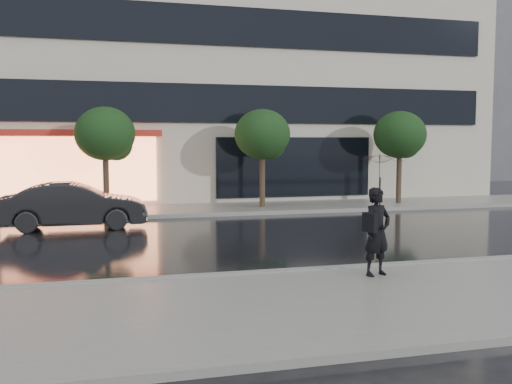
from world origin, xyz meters
name	(u,v)px	position (x,y,z in m)	size (l,w,h in m)	color
ground	(251,267)	(0.00, 0.00, 0.00)	(120.00, 120.00, 0.00)	black
sidewalk_near	(300,306)	(0.00, -3.25, 0.06)	(60.00, 4.50, 0.12)	slate
sidewalk_far	(186,210)	(0.00, 10.25, 0.06)	(60.00, 3.50, 0.12)	slate
curb_near	(263,274)	(0.00, -1.00, 0.07)	(60.00, 0.25, 0.14)	gray
curb_far	(193,215)	(0.00, 8.50, 0.07)	(60.00, 0.25, 0.14)	gray
office_building	(164,17)	(0.00, 17.97, 9.00)	(30.00, 12.76, 18.00)	#B5AA99
bg_building_right	(482,75)	(26.00, 28.00, 8.00)	(12.00, 12.00, 16.00)	#4C4C54
tree_mid_west	(107,136)	(-2.94, 10.03, 2.92)	(2.20, 2.20, 3.99)	#33261C
tree_mid_east	(264,136)	(3.06, 10.03, 2.92)	(2.20, 2.20, 3.99)	#33261C
tree_far_east	(401,137)	(9.06, 10.03, 2.92)	(2.20, 2.20, 3.99)	#33261C
parked_car	(75,206)	(-3.96, 6.71, 0.72)	(1.53, 4.39, 1.45)	black
pedestrian_with_umbrella	(379,197)	(2.08, -1.83, 1.64)	(1.15, 1.16, 2.36)	black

